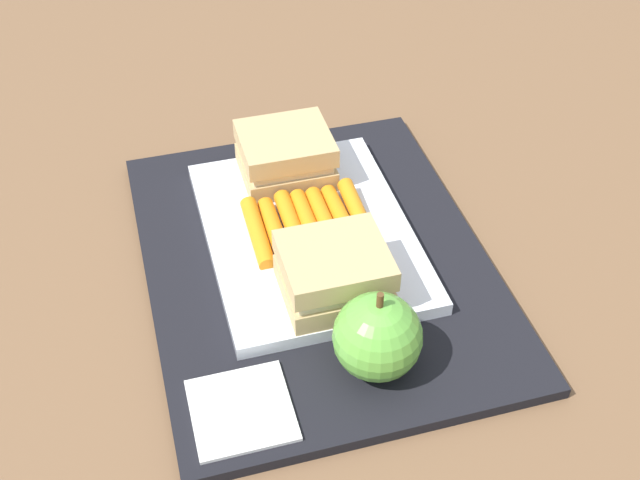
# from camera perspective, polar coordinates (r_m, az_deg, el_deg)

# --- Properties ---
(ground_plane) EXTENTS (2.40, 2.40, 0.00)m
(ground_plane) POSITION_cam_1_polar(r_m,az_deg,el_deg) (0.69, -0.28, -1.90)
(ground_plane) COLOR brown
(lunchbag_mat) EXTENTS (0.36, 0.28, 0.01)m
(lunchbag_mat) POSITION_cam_1_polar(r_m,az_deg,el_deg) (0.69, -0.28, -1.60)
(lunchbag_mat) COLOR black
(lunchbag_mat) RESTS_ON ground_plane
(food_tray) EXTENTS (0.23, 0.17, 0.01)m
(food_tray) POSITION_cam_1_polar(r_m,az_deg,el_deg) (0.70, -0.83, 0.42)
(food_tray) COLOR white
(food_tray) RESTS_ON lunchbag_mat
(sandwich_half_left) EXTENTS (0.07, 0.08, 0.04)m
(sandwich_half_left) POSITION_cam_1_polar(r_m,az_deg,el_deg) (0.74, -2.41, 5.92)
(sandwich_half_left) COLOR tan
(sandwich_half_left) RESTS_ON food_tray
(sandwich_half_right) EXTENTS (0.07, 0.08, 0.04)m
(sandwich_half_right) POSITION_cam_1_polar(r_m,az_deg,el_deg) (0.63, 1.00, -2.27)
(sandwich_half_right) COLOR tan
(sandwich_half_right) RESTS_ON food_tray
(carrot_sticks_bundle) EXTENTS (0.08, 0.10, 0.02)m
(carrot_sticks_bundle) POSITION_cam_1_polar(r_m,az_deg,el_deg) (0.69, -0.85, 1.23)
(carrot_sticks_bundle) COLOR orange
(carrot_sticks_bundle) RESTS_ON food_tray
(apple) EXTENTS (0.06, 0.06, 0.08)m
(apple) POSITION_cam_1_polar(r_m,az_deg,el_deg) (0.58, 4.02, -6.73)
(apple) COLOR #66B742
(apple) RESTS_ON lunchbag_mat
(paper_napkin) EXTENTS (0.07, 0.07, 0.00)m
(paper_napkin) POSITION_cam_1_polar(r_m,az_deg,el_deg) (0.59, -5.48, -11.69)
(paper_napkin) COLOR white
(paper_napkin) RESTS_ON lunchbag_mat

